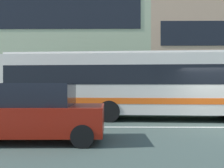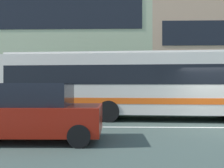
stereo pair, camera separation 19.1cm
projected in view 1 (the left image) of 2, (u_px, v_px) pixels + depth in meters
name	position (u px, v px, depth m)	size (l,w,h in m)	color
ground_plane	(221.00, 127.00, 9.77)	(160.00, 160.00, 0.00)	#374540
lane_centre_line	(221.00, 127.00, 9.77)	(60.00, 0.16, 0.01)	silver
hedge_row_far	(221.00, 104.00, 15.98)	(21.94, 1.10, 0.99)	#185025
apartment_block_left	(41.00, 38.00, 26.21)	(22.28, 10.77, 13.70)	#B7BC91
transit_bus	(126.00, 83.00, 12.27)	(12.53, 3.28, 3.31)	beige
sedan_oncoming	(33.00, 114.00, 7.39)	(4.42, 2.01, 1.76)	maroon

